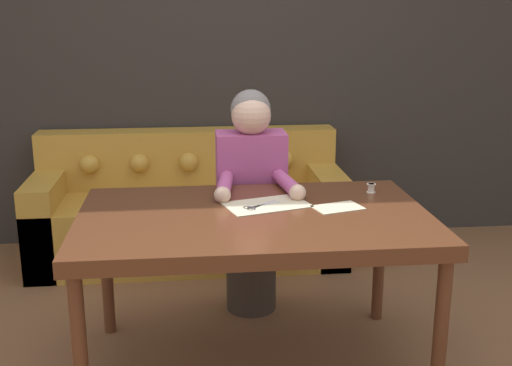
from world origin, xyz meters
name	(u,v)px	position (x,y,z in m)	size (l,w,h in m)	color
wall_back	(234,60)	(0.00, 1.98, 1.30)	(8.00, 0.06, 2.60)	#2D2823
dining_table	(254,228)	(-0.05, 0.11, 0.70)	(1.56, 0.98, 0.77)	#562D19
couch	(190,212)	(-0.34, 1.59, 0.31)	(2.05, 0.77, 0.84)	#B7842D
person	(251,202)	(0.00, 0.73, 0.63)	(0.44, 0.62, 1.24)	#33281E
pattern_paper_main	(267,205)	(0.02, 0.23, 0.77)	(0.43, 0.33, 0.00)	beige
pattern_paper_offcut	(338,207)	(0.34, 0.16, 0.77)	(0.25, 0.20, 0.00)	beige
scissors	(256,207)	(-0.03, 0.20, 0.77)	(0.19, 0.15, 0.01)	silver
thread_spool	(371,188)	(0.56, 0.39, 0.79)	(0.04, 0.04, 0.05)	beige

